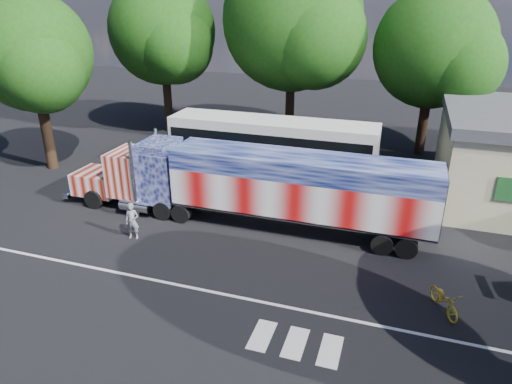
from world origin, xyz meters
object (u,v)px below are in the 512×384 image
(tree_w_a, at_px, (33,53))
(coach_bus, at_px, (272,148))
(tree_ne_a, at_px, (436,49))
(semi_truck, at_px, (253,184))
(tree_nw_a, at_px, (164,31))
(woman, at_px, (132,221))
(bicycle, at_px, (444,300))
(tree_n_mid, at_px, (294,21))

(tree_w_a, bearing_deg, coach_bus, 11.60)
(coach_bus, distance_m, tree_ne_a, 13.58)
(semi_truck, xyz_separation_m, tree_nw_a, (-12.44, 14.41, 6.11))
(coach_bus, distance_m, tree_w_a, 16.06)
(tree_w_a, bearing_deg, woman, -32.95)
(woman, relative_size, tree_nw_a, 0.15)
(woman, distance_m, tree_w_a, 14.34)
(bicycle, distance_m, tree_n_mid, 24.18)
(coach_bus, xyz_separation_m, tree_nw_a, (-11.49, 7.85, 6.30))
(coach_bus, distance_m, bicycle, 15.12)
(woman, distance_m, tree_n_mid, 20.49)
(semi_truck, bearing_deg, coach_bus, 98.23)
(bicycle, xyz_separation_m, tree_n_mid, (-10.92, 19.74, 8.71))
(bicycle, bearing_deg, tree_n_mid, 92.40)
(tree_n_mid, distance_m, tree_nw_a, 10.68)
(coach_bus, bearing_deg, tree_nw_a, 145.67)
(coach_bus, height_order, woman, coach_bus)
(coach_bus, height_order, bicycle, coach_bus)
(tree_nw_a, bearing_deg, bicycle, -41.48)
(coach_bus, xyz_separation_m, bicycle, (10.05, -11.19, -1.48))
(woman, height_order, tree_n_mid, tree_n_mid)
(semi_truck, distance_m, woman, 6.19)
(coach_bus, bearing_deg, woman, -112.44)
(woman, xyz_separation_m, tree_ne_a, (13.38, 18.09, 6.66))
(bicycle, height_order, tree_w_a, tree_w_a)
(coach_bus, xyz_separation_m, tree_n_mid, (-0.87, 8.54, 7.23))
(woman, relative_size, bicycle, 0.96)
(coach_bus, bearing_deg, tree_ne_a, 41.35)
(semi_truck, bearing_deg, tree_nw_a, 130.81)
(tree_w_a, bearing_deg, tree_nw_a, 73.40)
(tree_n_mid, xyz_separation_m, tree_ne_a, (10.16, -0.37, -1.63))
(tree_w_a, height_order, tree_ne_a, tree_ne_a)
(tree_n_mid, bearing_deg, tree_w_a, -140.16)
(tree_ne_a, bearing_deg, bicycle, -87.75)
(semi_truck, height_order, woman, semi_truck)
(semi_truck, height_order, coach_bus, semi_truck)
(coach_bus, bearing_deg, semi_truck, -81.77)
(woman, bearing_deg, tree_n_mid, 68.71)
(coach_bus, relative_size, tree_ne_a, 1.12)
(semi_truck, height_order, bicycle, semi_truck)
(semi_truck, bearing_deg, tree_ne_a, 60.49)
(bicycle, distance_m, tree_ne_a, 20.63)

